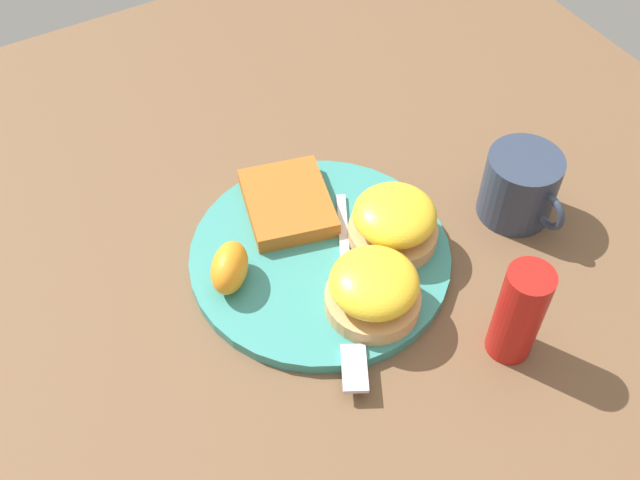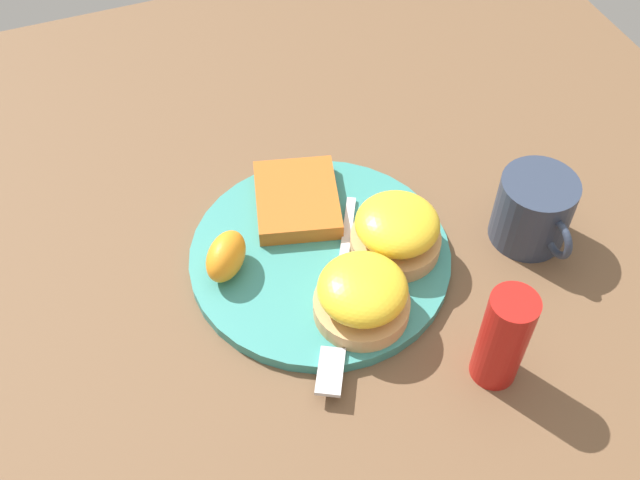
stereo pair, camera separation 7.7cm
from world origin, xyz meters
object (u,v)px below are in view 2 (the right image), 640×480
object	(u,v)px
sandwich_benedict_right	(397,231)
sandwich_benedict_left	(362,295)
hashbrown_patty	(298,199)
cup	(534,210)
condiment_bottle	(503,338)
fork	(339,302)
orange_wedge	(226,256)

from	to	relation	value
sandwich_benedict_right	sandwich_benedict_left	bearing A→B (deg)	-46.19
hashbrown_patty	cup	bearing A→B (deg)	61.83
hashbrown_patty	sandwich_benedict_right	bearing A→B (deg)	38.58
hashbrown_patty	condiment_bottle	size ratio (longest dim) A/B	0.96
sandwich_benedict_right	condiment_bottle	xyz separation A→B (m)	(0.16, 0.03, 0.02)
hashbrown_patty	fork	world-z (taller)	hashbrown_patty
sandwich_benedict_right	hashbrown_patty	xyz separation A→B (m)	(-0.09, -0.08, -0.02)
fork	condiment_bottle	world-z (taller)	condiment_bottle
orange_wedge	fork	world-z (taller)	orange_wedge
sandwich_benedict_left	hashbrown_patty	size ratio (longest dim) A/B	0.87
sandwich_benedict_left	fork	bearing A→B (deg)	-136.71
orange_wedge	condiment_bottle	bearing A→B (deg)	45.91
condiment_bottle	cup	bearing A→B (deg)	138.97
orange_wedge	cup	world-z (taller)	cup
fork	cup	distance (m)	0.23
fork	condiment_bottle	xyz separation A→B (m)	(0.12, 0.11, 0.04)
sandwich_benedict_right	orange_wedge	world-z (taller)	sandwich_benedict_right
sandwich_benedict_right	cup	size ratio (longest dim) A/B	0.87
orange_wedge	condiment_bottle	size ratio (longest dim) A/B	0.52
orange_wedge	cup	xyz separation A→B (m)	(0.06, 0.32, 0.00)
sandwich_benedict_right	condiment_bottle	bearing A→B (deg)	10.43
orange_wedge	fork	bearing A→B (deg)	48.72
hashbrown_patty	cup	xyz separation A→B (m)	(0.12, 0.22, 0.02)
orange_wedge	condiment_bottle	distance (m)	0.28
sandwich_benedict_right	cup	bearing A→B (deg)	80.31
hashbrown_patty	fork	size ratio (longest dim) A/B	0.49
sandwich_benedict_left	sandwich_benedict_right	bearing A→B (deg)	133.81
fork	condiment_bottle	bearing A→B (deg)	43.77
hashbrown_patty	sandwich_benedict_left	bearing A→B (deg)	3.66
sandwich_benedict_left	fork	xyz separation A→B (m)	(-0.02, -0.02, -0.03)
sandwich_benedict_left	orange_wedge	bearing A→B (deg)	-132.16
cup	fork	bearing A→B (deg)	-84.99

